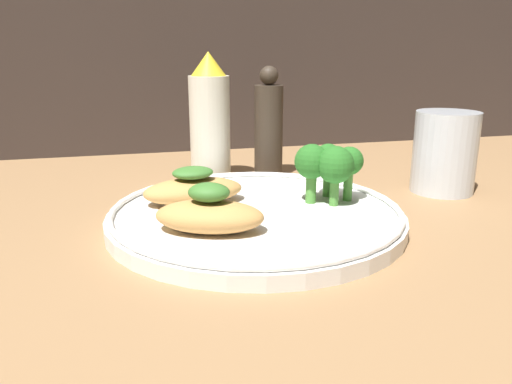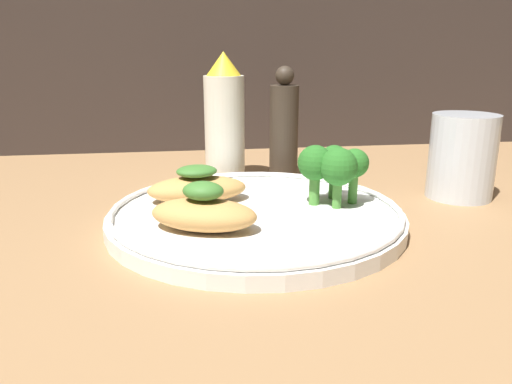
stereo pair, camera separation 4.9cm
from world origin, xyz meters
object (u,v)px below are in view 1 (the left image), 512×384
(sauce_bottle, at_px, (210,120))
(broccoli_bunch, at_px, (329,164))
(plate, at_px, (256,215))
(drinking_glass, at_px, (445,152))
(pepper_grinder, at_px, (269,127))

(sauce_bottle, bearing_deg, broccoli_bunch, -61.16)
(plate, relative_size, broccoli_bunch, 3.97)
(plate, bearing_deg, sauce_bottle, 94.44)
(drinking_glass, bearing_deg, broccoli_bunch, -163.87)
(plate, distance_m, pepper_grinder, 0.21)
(plate, xyz_separation_m, sauce_bottle, (-0.01, 0.19, 0.07))
(broccoli_bunch, height_order, sauce_bottle, sauce_bottle)
(broccoli_bunch, relative_size, drinking_glass, 0.75)
(broccoli_bunch, relative_size, sauce_bottle, 0.44)
(drinking_glass, bearing_deg, pepper_grinder, 145.92)
(plate, relative_size, pepper_grinder, 1.98)
(pepper_grinder, height_order, drinking_glass, pepper_grinder)
(broccoli_bunch, bearing_deg, drinking_glass, 16.13)
(broccoli_bunch, height_order, pepper_grinder, pepper_grinder)
(plate, xyz_separation_m, pepper_grinder, (0.06, 0.19, 0.06))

